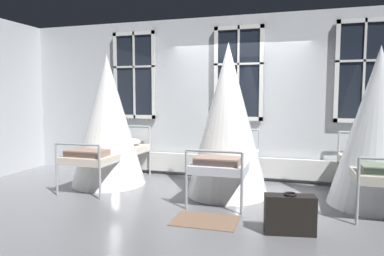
{
  "coord_description": "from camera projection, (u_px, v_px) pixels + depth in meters",
  "views": [
    {
      "loc": [
        1.08,
        -5.41,
        1.55
      ],
      "look_at": [
        -0.57,
        0.0,
        1.03
      ],
      "focal_mm": 33.01,
      "sensor_mm": 36.0,
      "label": 1
    }
  ],
  "objects": [
    {
      "name": "cot_third",
      "position": [
        377.0,
        129.0,
        4.92
      ],
      "size": [
        1.28,
        1.88,
        2.24
      ],
      "rotation": [
        0.0,
        0.0,
        1.6
      ],
      "color": "#9EA3A8",
      "rests_on": "ground"
    },
    {
      "name": "cot_second",
      "position": [
        228.0,
        122.0,
        5.49
      ],
      "size": [
        1.28,
        1.86,
        2.37
      ],
      "rotation": [
        0.0,
        0.0,
        1.56
      ],
      "color": "#9EA3A8",
      "rests_on": "ground"
    },
    {
      "name": "cot_first",
      "position": [
        108.0,
        122.0,
        6.16
      ],
      "size": [
        1.28,
        1.86,
        2.26
      ],
      "rotation": [
        0.0,
        0.0,
        1.57
      ],
      "color": "#9EA3A8",
      "rests_on": "ground"
    },
    {
      "name": "ground",
      "position": [
        226.0,
        193.0,
        5.61
      ],
      "size": [
        19.91,
        19.91,
        0.0
      ],
      "primitive_type": "plane",
      "color": "slate"
    },
    {
      "name": "back_wall_with_windows",
      "position": [
        239.0,
        98.0,
        6.57
      ],
      "size": [
        8.84,
        0.1,
        3.01
      ],
      "primitive_type": "cube",
      "color": "silver",
      "rests_on": "ground"
    },
    {
      "name": "rug_second",
      "position": [
        205.0,
        221.0,
        4.37
      ],
      "size": [
        0.81,
        0.57,
        0.01
      ],
      "primitive_type": "cube",
      "rotation": [
        0.0,
        0.0,
        0.02
      ],
      "color": "brown",
      "rests_on": "ground"
    },
    {
      "name": "suitcase_dark",
      "position": [
        290.0,
        214.0,
        3.96
      ],
      "size": [
        0.59,
        0.3,
        0.47
      ],
      "rotation": [
        0.0,
        0.0,
        0.18
      ],
      "color": "black",
      "rests_on": "ground"
    },
    {
      "name": "window_bank",
      "position": [
        238.0,
        122.0,
        6.5
      ],
      "size": [
        5.08,
        0.1,
        2.74
      ],
      "color": "black",
      "rests_on": "ground"
    }
  ]
}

